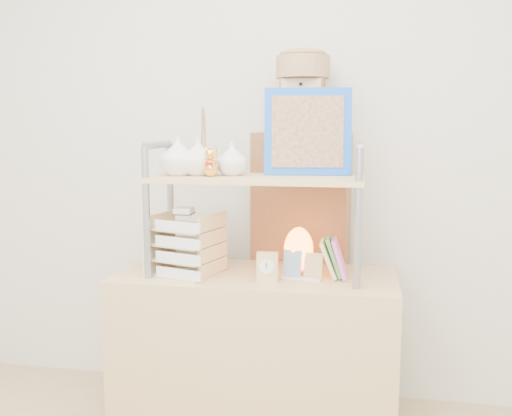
{
  "coord_description": "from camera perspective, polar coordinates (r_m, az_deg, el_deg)",
  "views": [
    {
      "loc": [
        0.44,
        -1.15,
        1.39
      ],
      "look_at": [
        0.0,
        1.2,
        1.04
      ],
      "focal_mm": 40.0,
      "sensor_mm": 36.0,
      "label": 1
    }
  ],
  "objects": [
    {
      "name": "letter_tray",
      "position": [
        2.45,
        -7.13,
        -3.99
      ],
      "size": [
        0.29,
        0.29,
        0.29
      ],
      "color": "tan",
      "rests_on": "desk"
    },
    {
      "name": "cabinet",
      "position": [
        2.82,
        4.51,
        -6.3
      ],
      "size": [
        0.47,
        0.27,
        1.35
      ],
      "primitive_type": "cube",
      "rotation": [
        0.0,
        0.0,
        -0.07
      ],
      "color": "brown",
      "rests_on": "ground"
    },
    {
      "name": "desk_clock",
      "position": [
        2.34,
        1.14,
        -5.91
      ],
      "size": [
        0.09,
        0.04,
        0.12
      ],
      "color": "tan",
      "rests_on": "desk"
    },
    {
      "name": "salt_lamp",
      "position": [
        2.45,
        4.28,
        -4.25
      ],
      "size": [
        0.13,
        0.13,
        0.2
      ],
      "color": "brown",
      "rests_on": "desk"
    },
    {
      "name": "postcard_stand",
      "position": [
        2.39,
        4.63,
        -6.27
      ],
      "size": [
        0.17,
        0.08,
        0.12
      ],
      "color": "white",
      "rests_on": "desk"
    },
    {
      "name": "drawer_chest",
      "position": [
        2.71,
        4.66,
        10.17
      ],
      "size": [
        0.2,
        0.16,
        0.25
      ],
      "color": "brown",
      "rests_on": "cabinet"
    },
    {
      "name": "hutch",
      "position": [
        2.42,
        -1.71,
        3.97
      ],
      "size": [
        0.9,
        0.34,
        0.79
      ],
      "color": "gray",
      "rests_on": "desk"
    },
    {
      "name": "desk",
      "position": [
        2.59,
        -0.04,
        -14.63
      ],
      "size": [
        1.2,
        0.5,
        0.75
      ],
      "primitive_type": "cube",
      "color": "tan",
      "rests_on": "ground"
    },
    {
      "name": "woven_basket",
      "position": [
        2.72,
        4.71,
        13.85
      ],
      "size": [
        0.25,
        0.25,
        0.1
      ],
      "primitive_type": "cylinder",
      "color": "#926842",
      "rests_on": "drawer_chest"
    },
    {
      "name": "room_shell",
      "position": [
        1.63,
        -5.59,
        19.18
      ],
      "size": [
        3.42,
        3.41,
        2.61
      ],
      "color": "silver",
      "rests_on": "ground"
    }
  ]
}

